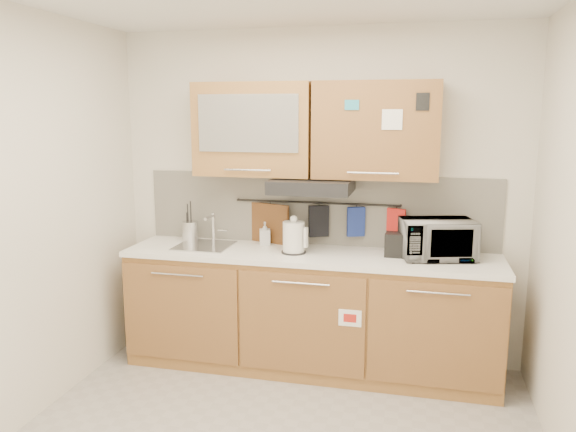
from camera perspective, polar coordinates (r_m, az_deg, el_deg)
The scene contains 18 objects.
wall_back at distance 4.45m, azimuth 3.03°, elevation 1.96°, with size 3.20×3.20×0.00m, color silver.
wall_left at distance 3.76m, azimuth -26.34°, elevation -0.72°, with size 3.00×3.00×0.00m, color silver.
base_cabinet at distance 4.38m, azimuth 2.18°, elevation -10.28°, with size 2.80×0.64×0.88m.
countertop at distance 4.23m, azimuth 2.22°, elevation -4.01°, with size 2.82×0.62×0.04m, color white.
backsplash at distance 4.45m, azimuth 2.99°, elevation 0.67°, with size 2.80×0.02×0.56m, color silver.
upper_cabinets at distance 4.23m, azimuth 2.60°, elevation 8.74°, with size 1.82×0.37×0.70m.
range_hood at distance 4.19m, azimuth 2.43°, elevation 3.09°, with size 0.60×0.46×0.10m, color black.
sink at distance 4.48m, azimuth -8.47°, elevation -2.99°, with size 0.42×0.40×0.26m.
utensil_rail at distance 4.41m, azimuth 2.91°, elevation 1.35°, with size 0.02×0.02×1.30m, color black.
utensil_crock at distance 4.65m, azimuth -9.90°, elevation -1.51°, with size 0.17×0.17×0.33m.
kettle at distance 4.19m, azimuth 0.60°, elevation -2.25°, with size 0.21×0.20×0.29m.
toaster at distance 4.18m, azimuth 11.40°, elevation -2.87°, with size 0.23×0.14×0.17m.
microwave at distance 4.18m, azimuth 14.92°, elevation -2.29°, with size 0.51×0.34×0.28m, color #999999.
soap_bottle at distance 4.46m, azimuth -2.36°, elevation -1.77°, with size 0.08×0.08×0.18m, color #999999.
cutting_board at distance 4.52m, azimuth -1.85°, elevation -1.44°, with size 0.35×0.03×0.43m, color brown.
oven_mitt at distance 4.37m, azimuth 6.92°, elevation -0.58°, with size 0.14×0.03×0.23m, color navy.
dark_pouch at distance 4.41m, azimuth 3.13°, elevation -0.52°, with size 0.16×0.04×0.25m, color black.
pot_holder at distance 4.34m, azimuth 10.92°, elevation -0.44°, with size 0.15×0.02×0.18m, color red.
Camera 1 is at (0.78, -2.83, 1.96)m, focal length 35.00 mm.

